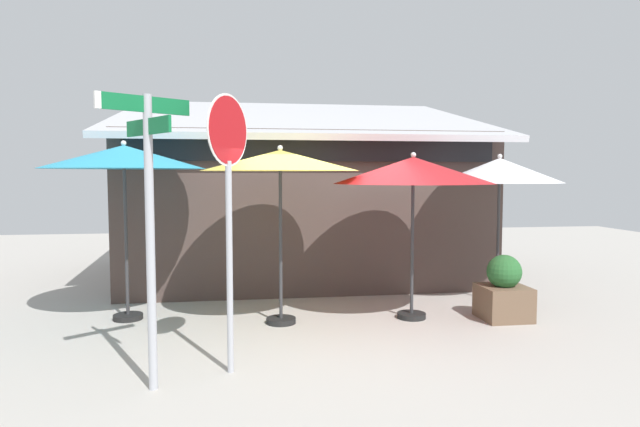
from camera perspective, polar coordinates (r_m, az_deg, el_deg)
The scene contains 9 objects.
ground_plane at distance 7.59m, azimuth 1.03°, elevation -13.18°, with size 28.00×28.00×0.10m, color #ADA8A0.
cafe_building at distance 12.07m, azimuth -2.05°, elevation 1.23°, with size 7.58×5.61×4.11m.
street_sign_post at distance 5.70m, azimuth -17.59°, elevation 0.40°, with size 0.82×0.77×3.01m.
stop_sign at distance 5.99m, azimuth -9.64°, elevation 3.55°, with size 0.42×0.68×3.08m.
patio_umbrella_teal_left at distance 8.63m, azimuth -19.99°, elevation 5.49°, with size 2.41×2.41×2.72m.
patio_umbrella_mustard_center at distance 7.92m, azimuth -4.22°, elevation 5.41°, with size 2.32×2.32×2.64m.
patio_umbrella_crimson_right at distance 8.31m, azimuth 9.81°, elevation 4.40°, with size 2.42×2.42×2.55m.
patio_umbrella_ivory_far_right at distance 9.81m, azimuth 18.42°, elevation 4.21°, with size 2.11×2.11×2.56m.
sidewalk_planter at distance 8.78m, azimuth 18.82°, elevation -7.80°, with size 0.70×0.70×0.99m.
Camera 1 is at (-1.18, -7.15, 2.21)m, focal length 30.32 mm.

